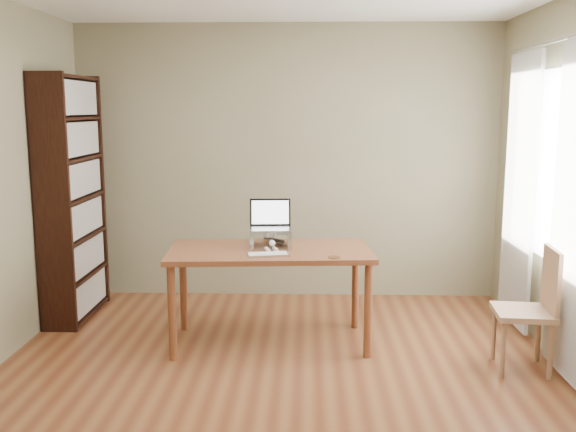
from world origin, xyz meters
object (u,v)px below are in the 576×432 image
at_px(laptop, 271,222).
at_px(chair, 533,305).
at_px(cat, 268,238).
at_px(bookshelf, 72,198).
at_px(keyboard, 268,254).
at_px(desk, 270,260).

relative_size(laptop, chair, 0.38).
bearing_deg(laptop, cat, -133.89).
height_order(bookshelf, chair, bookshelf).
xyz_separation_m(keyboard, chair, (1.86, -0.24, -0.29)).
distance_m(desk, laptop, 0.31).
bearing_deg(chair, desk, 170.68).
height_order(desk, keyboard, keyboard).
bearing_deg(chair, laptop, 166.78).
xyz_separation_m(laptop, chair, (1.86, -0.60, -0.47)).
distance_m(bookshelf, chair, 3.81).
height_order(desk, laptop, laptop).
height_order(laptop, keyboard, laptop).
bearing_deg(desk, laptop, 86.11).
bearing_deg(keyboard, cat, 82.59).
bearing_deg(laptop, chair, -21.81).
relative_size(bookshelf, chair, 2.40).
bearing_deg(cat, desk, -93.98).
bearing_deg(bookshelf, desk, -19.81).
bearing_deg(bookshelf, laptop, -15.74).
bearing_deg(desk, chair, -17.91).
bearing_deg(chair, keyboard, 177.24).
relative_size(keyboard, cat, 0.68).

